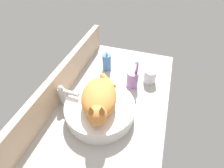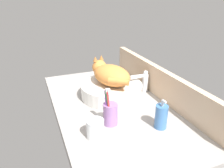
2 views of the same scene
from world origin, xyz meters
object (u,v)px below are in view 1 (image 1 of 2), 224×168
at_px(toothbrush_cup, 133,78).
at_px(soap_dispenser, 107,62).
at_px(water_glass, 150,77).
at_px(faucet, 64,95).
at_px(cat, 99,99).
at_px(sink_basin, 100,109).

bearing_deg(toothbrush_cup, soap_dispenser, 61.33).
bearing_deg(water_glass, toothbrush_cup, 126.55).
bearing_deg(toothbrush_cup, faucet, 129.09).
bearing_deg(water_glass, faucet, 128.52).
distance_m(cat, toothbrush_cup, 0.31).
bearing_deg(sink_basin, faucet, 87.42).
height_order(faucet, toothbrush_cup, toothbrush_cup).
bearing_deg(cat, faucet, 83.97).
relative_size(faucet, water_glass, 1.63).
height_order(cat, faucet, cat).
bearing_deg(cat, soap_dispenser, 13.78).
distance_m(soap_dispenser, toothbrush_cup, 0.23).
bearing_deg(water_glass, soap_dispenser, 82.28).
xyz_separation_m(faucet, soap_dispenser, (0.37, -0.11, -0.02)).
xyz_separation_m(sink_basin, toothbrush_cup, (0.27, -0.11, 0.02)).
distance_m(sink_basin, toothbrush_cup, 0.29).
relative_size(soap_dispenser, water_glass, 1.74).
height_order(soap_dispenser, toothbrush_cup, toothbrush_cup).
relative_size(sink_basin, toothbrush_cup, 1.89).
xyz_separation_m(soap_dispenser, toothbrush_cup, (-0.11, -0.20, 0.00)).
relative_size(cat, water_glass, 3.81).
relative_size(cat, toothbrush_cup, 1.70).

